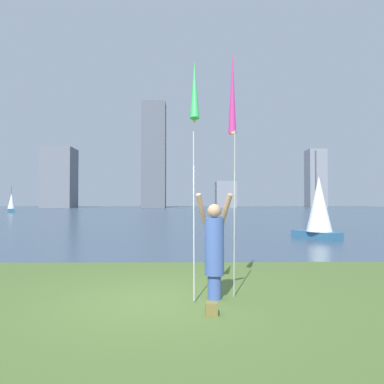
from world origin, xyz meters
name	(u,v)px	position (x,y,z in m)	size (l,w,h in m)	color
ground	(183,213)	(0.00, 50.95, -0.06)	(120.00, 138.00, 0.12)	#4C662D
person	(214,247)	(1.10, 0.10, 0.97)	(0.72, 0.53, 1.97)	#3F59A5
kite_flag_left	(194,98)	(0.72, -0.48, 3.60)	(0.16, 1.13, 4.25)	#B2B2B7
kite_flag_right	(232,98)	(1.48, 0.38, 3.84)	(0.16, 0.50, 4.74)	#B2B2B7
bag	(212,309)	(0.98, -0.89, 0.10)	(0.19, 0.19, 0.20)	olive
sailboat_4	(319,209)	(6.84, 10.78, 1.44)	(1.96, 2.50, 4.24)	#2D6084
sailboat_5	(11,204)	(-26.40, 51.01, 1.33)	(1.74, 2.27, 4.13)	#2D6084
skyline_tower_0	(59,178)	(-32.61, 90.95, 7.75)	(7.67, 7.47, 15.51)	slate
skyline_tower_1	(154,155)	(-7.87, 89.23, 13.54)	(6.00, 5.26, 27.08)	#565B66
skyline_tower_2	(226,194)	(11.08, 94.01, 3.50)	(5.33, 6.43, 7.00)	gray
skyline_tower_3	(316,179)	(35.07, 92.62, 7.73)	(4.59, 5.18, 15.46)	gray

